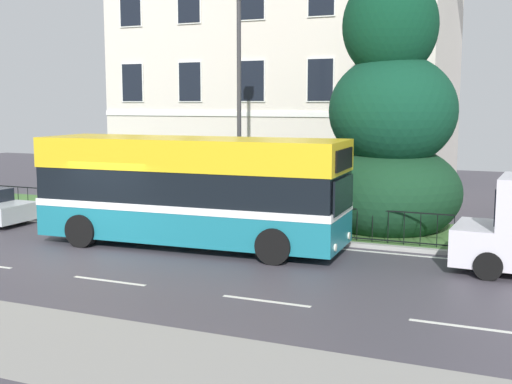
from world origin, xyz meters
TOP-DOWN VIEW (x-y plane):
  - ground_plane at (0.00, 0.73)m, footprint 60.00×56.00m
  - georgian_townhouse at (0.60, 14.04)m, footprint 14.36×8.46m
  - iron_verge_railing at (0.60, 4.40)m, footprint 17.04×0.04m
  - evergreen_tree at (6.82, 6.48)m, footprint 4.66×4.66m
  - single_decker_bus at (1.97, 2.29)m, footprint 9.11×3.04m
  - street_lamp_post at (2.09, 5.34)m, footprint 0.36×0.24m
  - litter_bin at (4.96, 5.17)m, footprint 0.49×0.49m

SIDE VIEW (x-z plane):
  - ground_plane at x=0.00m, z-range -0.11..0.07m
  - iron_verge_railing at x=0.60m, z-range 0.14..1.11m
  - litter_bin at x=4.96m, z-range 0.12..1.16m
  - single_decker_bus at x=1.97m, z-range 0.08..3.25m
  - evergreen_tree at x=6.82m, z-range -1.00..7.43m
  - street_lamp_post at x=2.09m, z-range 0.62..8.31m
  - georgian_townhouse at x=0.60m, z-range 0.15..12.70m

